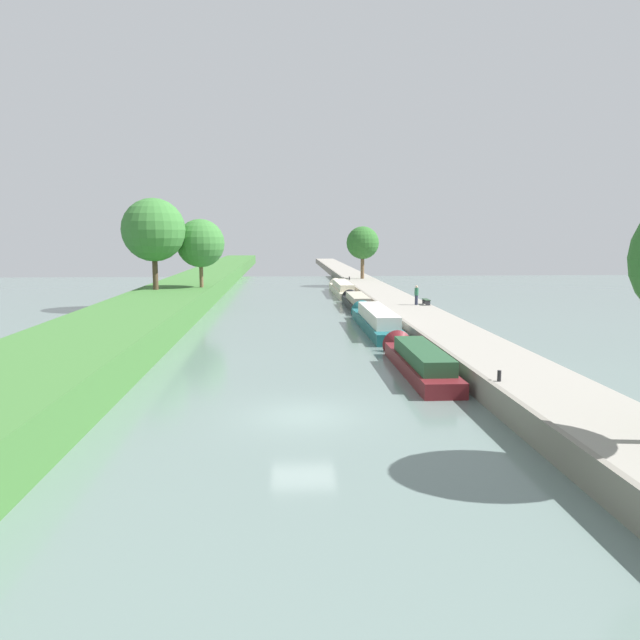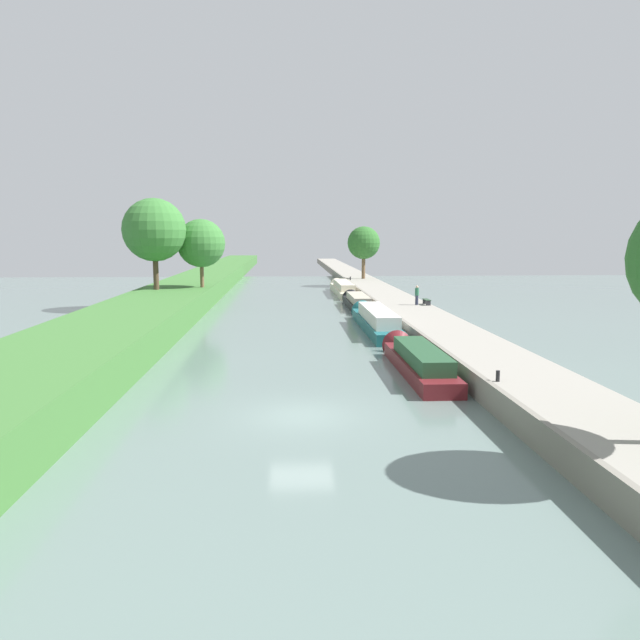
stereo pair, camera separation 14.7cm
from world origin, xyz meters
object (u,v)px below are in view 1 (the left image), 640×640
object	(u,v)px
mooring_bollard_near	(499,376)
mooring_bollard_far	(349,278)
narrowboat_cream	(342,288)
person_walking	(416,295)
narrowboat_black	(356,302)
narrowboat_teal	(375,320)
park_bench	(426,301)
narrowboat_maroon	(417,360)

from	to	relation	value
mooring_bollard_near	mooring_bollard_far	size ratio (longest dim) A/B	1.00
narrowboat_cream	mooring_bollard_far	world-z (taller)	narrowboat_cream
person_walking	narrowboat_black	bearing A→B (deg)	119.54
narrowboat_teal	person_walking	distance (m)	7.71
person_walking	park_bench	bearing A→B (deg)	4.67
narrowboat_maroon	mooring_bollard_near	xyz separation A→B (m)	(1.86, -6.70, 0.71)
narrowboat_black	mooring_bollard_far	distance (m)	21.56
narrowboat_maroon	person_walking	bearing A→B (deg)	77.67
narrowboat_teal	park_bench	world-z (taller)	narrowboat_teal
narrowboat_black	mooring_bollard_near	bearing A→B (deg)	-87.22
narrowboat_teal	park_bench	distance (m)	8.24
park_bench	narrowboat_maroon	bearing A→B (deg)	-104.62
narrowboat_black	narrowboat_cream	bearing A→B (deg)	90.37
narrowboat_maroon	park_bench	bearing A→B (deg)	75.38
narrowboat_cream	person_walking	bearing A→B (deg)	-78.50
park_bench	narrowboat_teal	bearing A→B (deg)	-130.77
narrowboat_maroon	narrowboat_black	bearing A→B (deg)	89.62
narrowboat_cream	person_walking	xyz separation A→B (m)	(4.33, -21.30, 1.31)
narrowboat_cream	mooring_bollard_far	bearing A→B (deg)	77.09
narrowboat_maroon	narrowboat_cream	xyz separation A→B (m)	(0.10, 41.56, 0.05)
narrowboat_black	narrowboat_cream	world-z (taller)	narrowboat_cream
narrowboat_teal	person_walking	xyz separation A→B (m)	(4.48, 6.14, 1.26)
narrowboat_black	park_bench	bearing A→B (deg)	-55.39
person_walking	narrowboat_cream	bearing A→B (deg)	101.50
narrowboat_maroon	narrowboat_teal	bearing A→B (deg)	90.23
narrowboat_cream	person_walking	size ratio (longest dim) A/B	9.73
narrowboat_maroon	park_bench	size ratio (longest dim) A/B	7.48
narrowboat_cream	mooring_bollard_far	size ratio (longest dim) A/B	35.91
narrowboat_cream	park_bench	world-z (taller)	park_bench
narrowboat_black	mooring_bollard_far	bearing A→B (deg)	85.55
mooring_bollard_near	narrowboat_black	bearing A→B (deg)	92.78
narrowboat_black	narrowboat_teal	bearing A→B (deg)	-91.01
narrowboat_teal	park_bench	size ratio (longest dim) A/B	9.99
mooring_bollard_near	mooring_bollard_far	world-z (taller)	same
narrowboat_maroon	mooring_bollard_far	xyz separation A→B (m)	(1.86, 49.24, 0.71)
mooring_bollard_far	narrowboat_maroon	bearing A→B (deg)	-92.16
narrowboat_maroon	mooring_bollard_far	size ratio (longest dim) A/B	24.93
narrowboat_teal	mooring_bollard_far	xyz separation A→B (m)	(1.91, 35.12, 0.61)
narrowboat_teal	mooring_bollard_near	xyz separation A→B (m)	(1.91, -20.82, 0.61)
narrowboat_teal	mooring_bollard_near	world-z (taller)	narrowboat_teal
narrowboat_maroon	mooring_bollard_far	bearing A→B (deg)	87.84
mooring_bollard_near	narrowboat_maroon	bearing A→B (deg)	105.49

